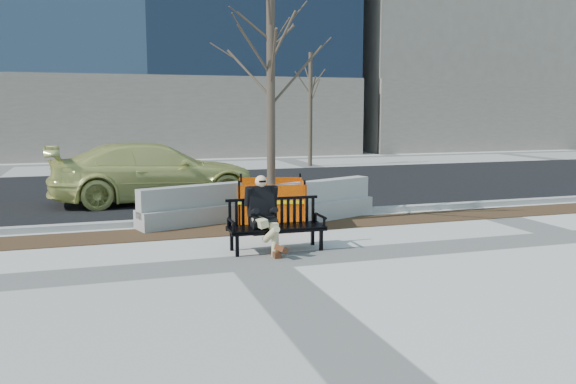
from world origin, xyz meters
name	(u,v)px	position (x,y,z in m)	size (l,w,h in m)	color
ground	(256,262)	(0.00, 0.00, 0.00)	(120.00, 120.00, 0.00)	beige
mulch_strip	(223,230)	(0.00, 2.60, 0.00)	(40.00, 1.20, 0.02)	#47301C
asphalt_street	(182,190)	(0.00, 8.80, 0.00)	(60.00, 10.40, 0.01)	black
curb	(214,219)	(0.00, 3.55, 0.06)	(60.00, 0.25, 0.12)	#9E9B93
bench	(276,250)	(0.53, 0.64, 0.00)	(1.69, 0.61, 0.90)	black
seated_man	(263,251)	(0.30, 0.68, 0.00)	(0.56, 0.93, 1.30)	black
tree_fence	(271,226)	(1.05, 2.75, 0.00)	(2.05, 2.05, 5.13)	#F85900
sedan	(156,202)	(-0.94, 6.77, 0.00)	(2.16, 5.32, 1.54)	#C9CA69
jersey_barrier_left	(206,223)	(-0.22, 3.42, 0.00)	(2.93, 0.59, 0.84)	gray
jersey_barrier_right	(315,220)	(2.11, 3.04, 0.00)	(3.05, 0.61, 0.87)	#A4A199
far_tree_right	(310,166)	(6.22, 14.76, 0.00)	(1.89, 1.89, 5.11)	#4E4232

